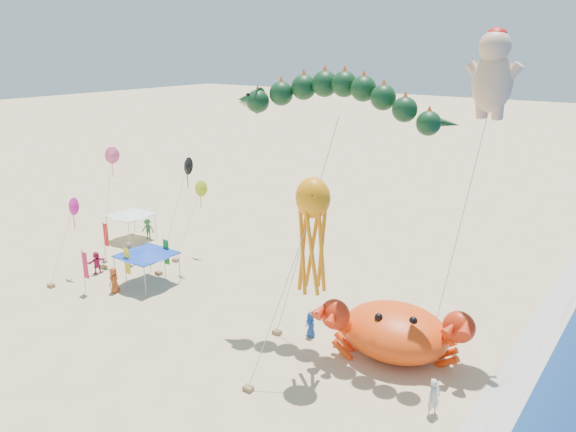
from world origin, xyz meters
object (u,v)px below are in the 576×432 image
object	(u,v)px
crab_inflatable	(394,330)
cherub_kite	(493,72)
canopy_blue	(146,252)
dragon_kite	(336,105)
octopus_kite	(312,227)
canopy_white	(130,213)

from	to	relation	value
crab_inflatable	cherub_kite	xyz separation A→B (m)	(2.63, 4.24, 13.66)
crab_inflatable	canopy_blue	distance (m)	18.75
dragon_kite	octopus_kite	bearing A→B (deg)	-73.72
crab_inflatable	cherub_kite	distance (m)	14.55
octopus_kite	canopy_blue	distance (m)	16.75
cherub_kite	canopy_white	world-z (taller)	cherub_kite
dragon_kite	crab_inflatable	bearing A→B (deg)	-2.11
crab_inflatable	dragon_kite	bearing A→B (deg)	177.89
cherub_kite	canopy_white	size ratio (longest dim) A/B	4.98
crab_inflatable	canopy_white	xyz separation A→B (m)	(-27.34, 4.21, 0.88)
dragon_kite	canopy_blue	bearing A→B (deg)	-173.82
crab_inflatable	octopus_kite	xyz separation A→B (m)	(-3.02, -3.74, 6.37)
octopus_kite	canopy_white	xyz separation A→B (m)	(-24.32, 7.95, -5.49)
canopy_white	dragon_kite	bearing A→B (deg)	-9.92
crab_inflatable	cherub_kite	world-z (taller)	cherub_kite
crab_inflatable	octopus_kite	world-z (taller)	octopus_kite
octopus_kite	canopy_blue	xyz separation A→B (m)	(-15.65, 2.33, -5.49)
canopy_blue	octopus_kite	bearing A→B (deg)	-8.45
canopy_blue	dragon_kite	bearing A→B (deg)	6.18
crab_inflatable	canopy_white	bearing A→B (deg)	171.25
dragon_kite	octopus_kite	distance (m)	6.88
canopy_white	crab_inflatable	bearing A→B (deg)	-8.75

